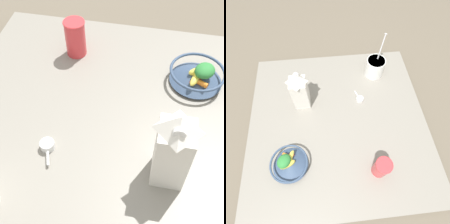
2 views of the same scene
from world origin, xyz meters
TOP-DOWN VIEW (x-y plane):
  - ground_plane at (0.00, 0.00)m, footprint 6.00×6.00m
  - countertop at (0.00, 0.00)m, footprint 1.05×1.05m
  - fruit_bowl at (0.27, 0.24)m, footprint 0.19×0.19m
  - milk_carton at (0.20, -0.14)m, footprint 0.09×0.09m
  - yogurt_tub at (-0.28, -0.33)m, footprint 0.12×0.13m
  - drinking_cup at (-0.18, 0.31)m, footprint 0.08×0.08m
  - measuring_scoop at (-0.15, -0.13)m, footprint 0.05×0.09m

SIDE VIEW (x-z plane):
  - ground_plane at x=0.00m, z-range 0.00..0.00m
  - countertop at x=0.00m, z-range 0.00..0.04m
  - measuring_scoop at x=-0.15m, z-range 0.04..0.07m
  - fruit_bowl at x=0.27m, z-range 0.04..0.12m
  - yogurt_tub at x=-0.28m, z-range -0.03..0.25m
  - drinking_cup at x=-0.18m, z-range 0.04..0.19m
  - milk_carton at x=0.20m, z-range 0.04..0.30m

